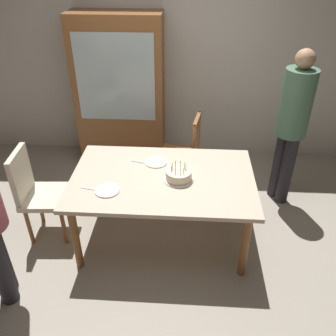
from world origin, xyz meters
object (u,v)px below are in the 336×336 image
(person_guest, at_px, (292,121))
(chair_upholstered, at_px, (36,190))
(dining_table, at_px, (163,184))
(chair_spindle_back, at_px, (181,155))
(plate_near_celebrant, at_px, (107,190))
(plate_far_side, at_px, (156,162))
(china_cabinet, at_px, (120,92))
(birthday_cake, at_px, (179,175))

(person_guest, bearing_deg, chair_upholstered, -163.70)
(dining_table, bearing_deg, chair_spindle_back, 80.34)
(plate_near_celebrant, relative_size, chair_spindle_back, 0.23)
(plate_near_celebrant, height_order, person_guest, person_guest)
(plate_near_celebrant, xyz_separation_m, person_guest, (1.76, 0.98, 0.25))
(dining_table, xyz_separation_m, plate_far_side, (-0.08, 0.25, 0.08))
(plate_near_celebrant, distance_m, chair_spindle_back, 1.29)
(plate_far_side, distance_m, china_cabinet, 1.45)
(plate_far_side, height_order, china_cabinet, china_cabinet)
(plate_near_celebrant, distance_m, person_guest, 2.03)
(plate_far_side, distance_m, chair_spindle_back, 0.71)
(chair_spindle_back, relative_size, person_guest, 0.55)
(dining_table, relative_size, person_guest, 0.98)
(dining_table, distance_m, chair_spindle_back, 0.89)
(chair_spindle_back, bearing_deg, plate_near_celebrant, -118.96)
(person_guest, bearing_deg, china_cabinet, 157.25)
(plate_near_celebrant, height_order, china_cabinet, china_cabinet)
(birthday_cake, xyz_separation_m, person_guest, (1.15, 0.77, 0.21))
(plate_far_side, xyz_separation_m, china_cabinet, (-0.57, 1.31, 0.21))
(china_cabinet, bearing_deg, plate_far_side, -66.40)
(dining_table, height_order, person_guest, person_guest)
(dining_table, distance_m, china_cabinet, 1.72)
(dining_table, bearing_deg, plate_near_celebrant, -152.20)
(plate_near_celebrant, relative_size, person_guest, 0.13)
(person_guest, bearing_deg, plate_near_celebrant, -150.90)
(chair_spindle_back, distance_m, chair_upholstered, 1.63)
(plate_near_celebrant, distance_m, china_cabinet, 1.83)
(chair_spindle_back, xyz_separation_m, china_cabinet, (-0.80, 0.70, 0.49))
(chair_upholstered, bearing_deg, dining_table, 0.19)
(plate_near_celebrant, relative_size, plate_far_side, 1.00)
(plate_near_celebrant, bearing_deg, chair_spindle_back, 61.04)
(chair_upholstered, bearing_deg, plate_near_celebrant, -17.40)
(birthday_cake, bearing_deg, chair_spindle_back, 90.10)
(person_guest, xyz_separation_m, china_cabinet, (-1.96, 0.82, -0.04))
(china_cabinet, bearing_deg, plate_near_celebrant, -83.90)
(birthday_cake, bearing_deg, dining_table, 167.28)
(birthday_cake, bearing_deg, person_guest, 33.78)
(china_cabinet, bearing_deg, chair_upholstered, -110.27)
(plate_far_side, relative_size, chair_upholstered, 0.23)
(dining_table, distance_m, plate_far_side, 0.27)
(dining_table, relative_size, china_cabinet, 0.89)
(chair_upholstered, xyz_separation_m, person_guest, (2.53, 0.74, 0.46))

